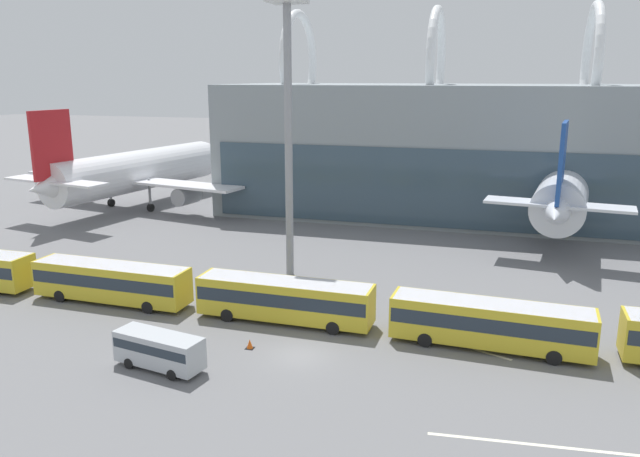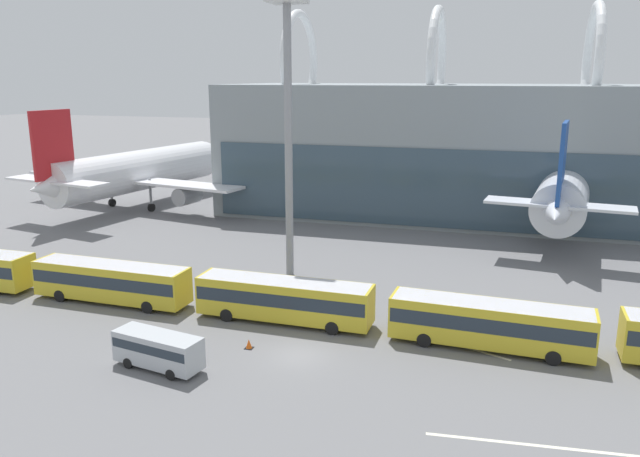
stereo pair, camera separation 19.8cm
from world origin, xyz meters
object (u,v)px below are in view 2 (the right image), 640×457
airliner_at_gate_near (135,171)px  shuttle_bus_4 (490,322)px  shuttle_bus_2 (111,280)px  airliner_at_gate_far (567,185)px  shuttle_bus_3 (284,298)px  floodlight_mast (288,92)px  service_van_foreground (158,348)px  traffic_cone_0 (249,344)px

airliner_at_gate_near → shuttle_bus_4: bearing=-114.2°
airliner_at_gate_near → shuttle_bus_2: airliner_at_gate_near is taller
airliner_at_gate_near → shuttle_bus_2: 39.33m
airliner_at_gate_far → shuttle_bus_3: airliner_at_gate_far is taller
airliner_at_gate_far → floodlight_mast: bearing=143.8°
shuttle_bus_3 → service_van_foreground: (-5.02, -9.64, -0.54)m
airliner_at_gate_far → service_van_foreground: airliner_at_gate_far is taller
shuttle_bus_3 → floodlight_mast: size_ratio=0.54×
airliner_at_gate_near → floodlight_mast: floodlight_mast is taller
shuttle_bus_3 → service_van_foreground: 10.88m
shuttle_bus_3 → traffic_cone_0: bearing=-96.5°
service_van_foreground → traffic_cone_0: (4.33, 4.40, -1.04)m
airliner_at_gate_far → shuttle_bus_2: airliner_at_gate_far is taller
shuttle_bus_2 → shuttle_bus_3: 15.01m
airliner_at_gate_near → shuttle_bus_4: 60.33m
shuttle_bus_2 → traffic_cone_0: 15.31m
shuttle_bus_2 → traffic_cone_0: (14.33, -5.16, -1.59)m
shuttle_bus_4 → service_van_foreground: shuttle_bus_4 is taller
floodlight_mast → service_van_foreground: bearing=-94.5°
airliner_at_gate_far → shuttle_bus_4: airliner_at_gate_far is taller
shuttle_bus_2 → floodlight_mast: 21.93m
shuttle_bus_3 → traffic_cone_0: (-0.69, -5.24, -1.59)m
shuttle_bus_4 → traffic_cone_0: size_ratio=20.61×
service_van_foreground → shuttle_bus_3: bearing=-107.0°
airliner_at_gate_near → shuttle_bus_3: bearing=-123.9°
shuttle_bus_2 → traffic_cone_0: bearing=-18.3°
shuttle_bus_2 → service_van_foreground: size_ratio=2.17×
shuttle_bus_2 → shuttle_bus_3: (15.01, 0.08, 0.00)m
airliner_at_gate_near → airliner_at_gate_far: 57.20m
airliner_at_gate_far → traffic_cone_0: airliner_at_gate_far is taller
shuttle_bus_3 → shuttle_bus_4: bearing=-1.0°
service_van_foreground → shuttle_bus_4: bearing=-145.0°
shuttle_bus_2 → shuttle_bus_4: (30.03, -0.42, 0.00)m
shuttle_bus_4 → service_van_foreground: size_ratio=2.18×
shuttle_bus_2 → shuttle_bus_4: size_ratio=1.00×
airliner_at_gate_far → airliner_at_gate_near: bearing=101.8°
service_van_foreground → floodlight_mast: size_ratio=0.25×
shuttle_bus_4 → floodlight_mast: floodlight_mast is taller
airliner_at_gate_far → shuttle_bus_3: 44.76m
floodlight_mast → traffic_cone_0: 23.34m
shuttle_bus_2 → service_van_foreground: (10.00, -9.56, -0.54)m
shuttle_bus_2 → floodlight_mast: floodlight_mast is taller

